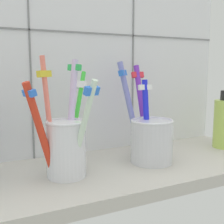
% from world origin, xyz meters
% --- Properties ---
extents(counter_slab, '(0.64, 0.22, 0.02)m').
position_xyz_m(counter_slab, '(0.00, 0.00, 0.01)').
color(counter_slab, '#BCB7AD').
rests_on(counter_slab, ground).
extents(tile_wall_back, '(0.64, 0.02, 0.45)m').
position_xyz_m(tile_wall_back, '(0.00, 0.12, 0.23)').
color(tile_wall_back, white).
rests_on(tile_wall_back, ground).
extents(toothbrush_cup_left, '(0.13, 0.13, 0.19)m').
position_xyz_m(toothbrush_cup_left, '(-0.08, -0.01, 0.07)').
color(toothbrush_cup_left, white).
rests_on(toothbrush_cup_left, counter_slab).
extents(toothbrush_cup_right, '(0.08, 0.12, 0.18)m').
position_xyz_m(toothbrush_cup_right, '(0.08, -0.00, 0.07)').
color(toothbrush_cup_right, silver).
rests_on(toothbrush_cup_right, counter_slab).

